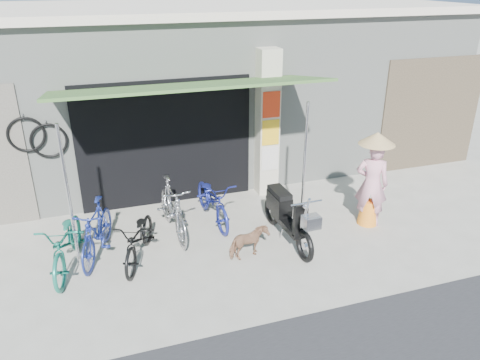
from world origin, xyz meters
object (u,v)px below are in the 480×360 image
object	(u,v)px
bike_blue	(97,231)
street_dog	(249,243)
moped	(287,215)
bike_navy	(213,200)
bike_silver	(173,208)
nun	(372,180)
bike_teal	(68,242)
bike_black	(139,238)

from	to	relation	value
bike_blue	street_dog	xyz separation A→B (m)	(2.33, -0.81, -0.20)
bike_blue	moped	distance (m)	3.17
bike_blue	bike_navy	distance (m)	2.19
bike_blue	bike_silver	distance (m)	1.35
moped	nun	xyz separation A→B (m)	(1.69, 0.06, 0.40)
street_dog	moped	world-z (taller)	moped
bike_teal	nun	size ratio (longest dim) A/B	0.98
bike_teal	bike_silver	world-z (taller)	bike_silver
bike_blue	bike_navy	world-z (taller)	bike_blue
bike_teal	nun	xyz separation A→B (m)	(5.27, -0.20, 0.42)
nun	bike_black	bearing A→B (deg)	32.54
bike_blue	moped	xyz separation A→B (m)	(3.14, -0.47, -0.00)
bike_teal	nun	world-z (taller)	nun
bike_silver	moped	bearing A→B (deg)	-27.83
bike_navy	bike_black	bearing A→B (deg)	-152.13
bike_black	moped	size ratio (longest dim) A/B	0.83
bike_black	bike_navy	distance (m)	1.73
bike_blue	street_dog	world-z (taller)	bike_blue
bike_navy	moped	bearing A→B (deg)	-49.87
bike_black	street_dog	xyz separation A→B (m)	(1.69, -0.48, -0.13)
bike_teal	street_dog	xyz separation A→B (m)	(2.78, -0.61, -0.18)
moped	nun	bearing A→B (deg)	0.21
bike_teal	nun	distance (m)	5.29
bike_teal	street_dog	world-z (taller)	bike_teal
bike_teal	nun	bearing A→B (deg)	8.90
bike_navy	street_dog	distance (m)	1.42
bike_black	bike_navy	world-z (taller)	bike_navy
bike_teal	bike_black	world-z (taller)	bike_teal
bike_navy	bike_blue	bearing A→B (deg)	-168.55
bike_navy	nun	world-z (taller)	nun
bike_black	nun	world-z (taller)	nun
bike_black	bike_silver	bearing A→B (deg)	66.41
bike_black	bike_teal	bearing A→B (deg)	-165.33
bike_teal	bike_black	distance (m)	1.10
bike_blue	moped	size ratio (longest dim) A/B	0.86
moped	nun	size ratio (longest dim) A/B	1.04
bike_navy	nun	xyz separation A→B (m)	(2.72, -0.99, 0.44)
bike_silver	bike_navy	world-z (taller)	bike_silver
bike_blue	bike_teal	bearing A→B (deg)	-137.32
bike_blue	bike_navy	bearing A→B (deg)	34.33
moped	bike_navy	bearing A→B (deg)	132.31
bike_teal	bike_black	xyz separation A→B (m)	(1.09, -0.13, -0.05)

